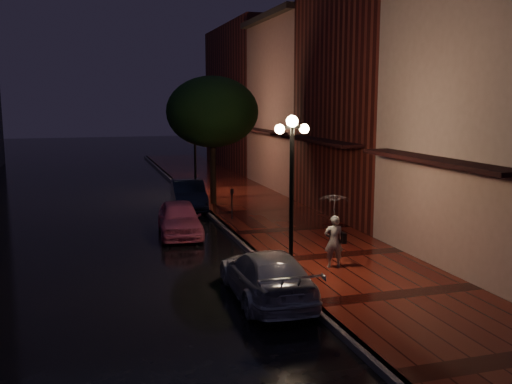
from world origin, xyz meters
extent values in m
plane|color=black|center=(0.00, 0.00, 0.00)|extent=(120.00, 120.00, 0.00)
cube|color=#48110C|center=(2.25, 0.00, 0.07)|extent=(4.50, 60.00, 0.15)
cube|color=#595451|center=(0.00, 0.00, 0.07)|extent=(0.25, 60.00, 0.15)
cube|color=#511914|center=(7.00, 2.00, 5.50)|extent=(5.00, 8.00, 11.00)
cube|color=#8C5951|center=(7.00, 10.00, 4.50)|extent=(5.00, 8.00, 9.00)
cube|color=#511914|center=(7.00, 20.00, 5.00)|extent=(5.00, 12.00, 10.00)
cylinder|color=black|center=(0.35, -5.00, 2.15)|extent=(0.12, 0.12, 4.00)
cylinder|color=black|center=(0.35, -5.00, 0.30)|extent=(0.36, 0.36, 0.30)
cube|color=black|center=(0.35, -5.00, 4.15)|extent=(0.70, 0.08, 0.08)
sphere|color=#F6DC93|center=(0.35, -5.00, 4.30)|extent=(0.32, 0.32, 0.32)
sphere|color=#F6DC93|center=(0.00, -5.00, 4.10)|extent=(0.26, 0.26, 0.26)
sphere|color=#F6DC93|center=(0.70, -5.00, 4.10)|extent=(0.26, 0.26, 0.26)
cylinder|color=black|center=(0.35, 9.00, 2.15)|extent=(0.12, 0.12, 4.00)
cylinder|color=black|center=(0.35, 9.00, 0.30)|extent=(0.36, 0.36, 0.30)
cube|color=black|center=(0.35, 9.00, 4.15)|extent=(0.70, 0.08, 0.08)
sphere|color=#F6DC93|center=(0.35, 9.00, 4.30)|extent=(0.32, 0.32, 0.32)
sphere|color=#F6DC93|center=(0.00, 9.00, 4.10)|extent=(0.26, 0.26, 0.26)
sphere|color=#F6DC93|center=(0.70, 9.00, 4.10)|extent=(0.26, 0.26, 0.26)
cylinder|color=black|center=(0.60, 6.00, 1.75)|extent=(0.28, 0.28, 3.20)
ellipsoid|color=black|center=(0.60, 6.00, 4.35)|extent=(4.16, 4.16, 3.20)
sphere|color=black|center=(1.30, 6.60, 3.75)|extent=(1.80, 1.80, 1.80)
sphere|color=black|center=(0.00, 5.30, 3.85)|extent=(1.80, 1.80, 1.80)
imported|color=#C85278|center=(-1.79, 0.84, 0.63)|extent=(1.79, 3.82, 1.26)
imported|color=black|center=(-0.60, 5.75, 0.65)|extent=(1.67, 4.03, 1.30)
imported|color=#A7A6AE|center=(-0.83, -6.48, 0.61)|extent=(1.87, 4.28, 1.23)
imported|color=white|center=(1.68, -4.91, 0.90)|extent=(0.61, 0.46, 1.51)
imported|color=silver|center=(1.68, -4.91, 1.86)|extent=(0.88, 0.89, 0.80)
cylinder|color=black|center=(1.68, -4.91, 1.25)|extent=(0.02, 0.02, 1.21)
cube|color=black|center=(1.93, -4.96, 1.00)|extent=(0.12, 0.28, 0.30)
cylinder|color=black|center=(0.58, 2.46, 0.66)|extent=(0.06, 0.06, 1.02)
cube|color=black|center=(0.58, 2.46, 1.26)|extent=(0.13, 0.11, 0.20)
camera|label=1|loc=(-4.96, -19.32, 4.85)|focal=40.00mm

